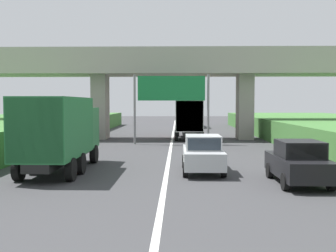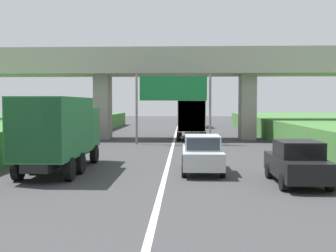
# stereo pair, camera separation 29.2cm
# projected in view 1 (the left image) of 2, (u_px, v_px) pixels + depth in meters

# --- Properties ---
(lane_centre_stripe) EXTENTS (0.20, 94.60, 0.01)m
(lane_centre_stripe) POSITION_uv_depth(u_px,v_px,m) (171.00, 147.00, 29.74)
(lane_centre_stripe) COLOR white
(lane_centre_stripe) RESTS_ON ground
(overpass_bridge) EXTENTS (40.00, 4.80, 7.89)m
(overpass_bridge) POSITION_uv_depth(u_px,v_px,m) (172.00, 72.00, 36.23)
(overpass_bridge) COLOR #9E998E
(overpass_bridge) RESTS_ON ground
(overhead_highway_sign) EXTENTS (5.88, 0.18, 5.39)m
(overhead_highway_sign) POSITION_uv_depth(u_px,v_px,m) (171.00, 93.00, 31.51)
(overhead_highway_sign) COLOR slate
(overhead_highway_sign) RESTS_ON ground
(truck_red) EXTENTS (2.44, 7.30, 3.44)m
(truck_red) POSITION_uv_depth(u_px,v_px,m) (189.00, 117.00, 36.51)
(truck_red) COLOR black
(truck_red) RESTS_ON ground
(truck_blue) EXTENTS (2.44, 7.30, 3.44)m
(truck_blue) POSITION_uv_depth(u_px,v_px,m) (188.00, 113.00, 54.72)
(truck_blue) COLOR black
(truck_blue) RESTS_ON ground
(truck_green) EXTENTS (2.44, 7.30, 3.44)m
(truck_green) POSITION_uv_depth(u_px,v_px,m) (60.00, 130.00, 18.81)
(truck_green) COLOR black
(truck_green) RESTS_ON ground
(car_black) EXTENTS (1.86, 4.10, 1.72)m
(car_black) POSITION_uv_depth(u_px,v_px,m) (298.00, 162.00, 15.99)
(car_black) COLOR black
(car_black) RESTS_ON ground
(car_silver) EXTENTS (1.86, 4.10, 1.72)m
(car_silver) POSITION_uv_depth(u_px,v_px,m) (203.00, 154.00, 18.70)
(car_silver) COLOR #B2B5B7
(car_silver) RESTS_ON ground
(construction_barrel_2) EXTENTS (0.57, 0.57, 0.90)m
(construction_barrel_2) POSITION_uv_depth(u_px,v_px,m) (307.00, 161.00, 19.37)
(construction_barrel_2) COLOR orange
(construction_barrel_2) RESTS_ON ground
(construction_barrel_3) EXTENTS (0.57, 0.57, 0.90)m
(construction_barrel_3) POSITION_uv_depth(u_px,v_px,m) (281.00, 150.00, 24.00)
(construction_barrel_3) COLOR orange
(construction_barrel_3) RESTS_ON ground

